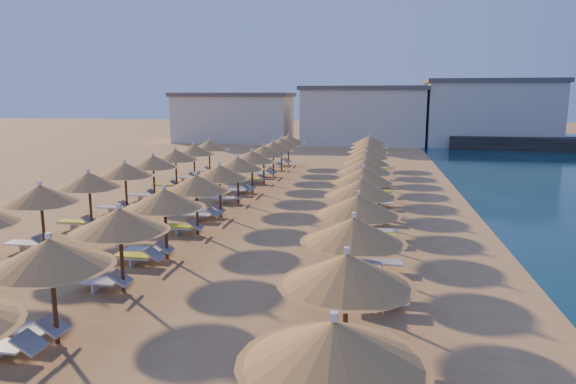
% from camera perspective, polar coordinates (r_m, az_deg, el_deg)
% --- Properties ---
extents(ground, '(220.00, 220.00, 0.00)m').
position_cam_1_polar(ground, '(22.29, -2.71, -5.12)').
color(ground, tan).
rests_on(ground, ground).
extents(hotel_blocks, '(48.06, 9.53, 8.10)m').
position_cam_1_polar(hotel_blocks, '(66.68, 8.79, 8.45)').
color(hotel_blocks, beige).
rests_on(hotel_blocks, ground).
extents(parasol_row_east, '(3.05, 40.66, 2.83)m').
position_cam_1_polar(parasol_row_east, '(26.34, 8.42, 2.28)').
color(parasol_row_east, brown).
rests_on(parasol_row_east, ground).
extents(parasol_row_west, '(3.05, 40.66, 2.83)m').
position_cam_1_polar(parasol_row_west, '(27.42, -6.55, 2.65)').
color(parasol_row_west, brown).
rests_on(parasol_row_west, ground).
extents(parasol_row_inland, '(3.05, 26.98, 2.83)m').
position_cam_1_polar(parasol_row_inland, '(29.23, -16.14, 2.79)').
color(parasol_row_inland, brown).
rests_on(parasol_row_inland, ground).
extents(loungers, '(15.34, 38.26, 0.66)m').
position_cam_1_polar(loungers, '(27.09, -2.87, -1.55)').
color(loungers, silver).
rests_on(loungers, ground).
extents(beachgoer_b, '(0.72, 0.92, 1.88)m').
position_cam_1_polar(beachgoer_b, '(26.98, 9.67, -0.45)').
color(beachgoer_b, tan).
rests_on(beachgoer_b, ground).
extents(beachgoer_c, '(1.12, 0.70, 1.77)m').
position_cam_1_polar(beachgoer_c, '(26.89, 7.79, -0.55)').
color(beachgoer_c, tan).
rests_on(beachgoer_c, ground).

